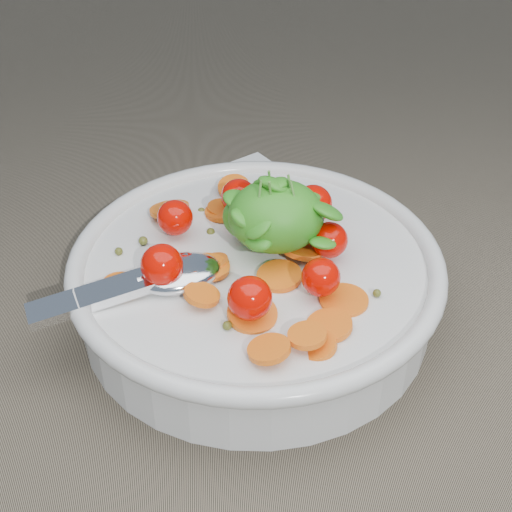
{
  "coord_description": "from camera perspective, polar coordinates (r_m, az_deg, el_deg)",
  "views": [
    {
      "loc": [
        -0.01,
        -0.41,
        0.39
      ],
      "look_at": [
        0.02,
        0.01,
        0.06
      ],
      "focal_mm": 50.0,
      "sensor_mm": 36.0,
      "label": 1
    }
  ],
  "objects": [
    {
      "name": "napkin",
      "position": [
        0.69,
        -1.76,
        3.85
      ],
      "size": [
        0.21,
        0.21,
        0.01
      ],
      "primitive_type": "cube",
      "rotation": [
        0.0,
        0.0,
        0.56
      ],
      "color": "white",
      "rests_on": "ground"
    },
    {
      "name": "bowl",
      "position": [
        0.56,
        -0.01,
        -1.87
      ],
      "size": [
        0.31,
        0.29,
        0.12
      ],
      "color": "silver",
      "rests_on": "ground"
    },
    {
      "name": "ground",
      "position": [
        0.57,
        -1.71,
        -5.42
      ],
      "size": [
        6.0,
        6.0,
        0.0
      ],
      "primitive_type": "plane",
      "color": "#716550",
      "rests_on": "ground"
    }
  ]
}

